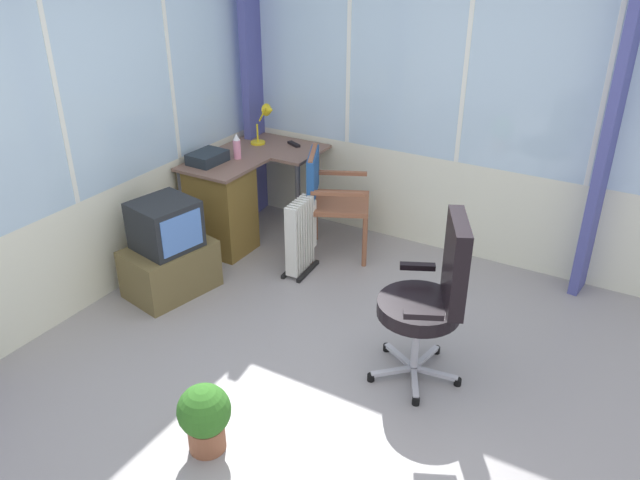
# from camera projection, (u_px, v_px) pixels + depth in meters

# --- Properties ---
(ground) EXTENTS (5.19, 4.98, 0.06)m
(ground) POSITION_uv_depth(u_px,v_px,m) (328.00, 394.00, 3.85)
(ground) COLOR gray
(north_window_panel) EXTENTS (4.19, 0.07, 2.74)m
(north_window_panel) POSITION_uv_depth(u_px,v_px,m) (59.00, 123.00, 4.11)
(north_window_panel) COLOR silver
(north_window_panel) RESTS_ON ground
(east_window_panel) EXTENTS (0.07, 3.98, 2.74)m
(east_window_panel) POSITION_uv_depth(u_px,v_px,m) (465.00, 92.00, 4.84)
(east_window_panel) COLOR silver
(east_window_panel) RESTS_ON ground
(curtain_corner) EXTENTS (0.35, 0.11, 2.64)m
(curtain_corner) POSITION_uv_depth(u_px,v_px,m) (254.00, 73.00, 5.61)
(curtain_corner) COLOR #4B5097
(curtain_corner) RESTS_ON ground
(curtain_east_far) EXTENTS (0.35, 0.11, 2.64)m
(curtain_east_far) POSITION_uv_depth(u_px,v_px,m) (615.00, 121.00, 4.32)
(curtain_east_far) COLOR #4B5097
(curtain_east_far) RESTS_ON ground
(desk) EXTENTS (1.16, 0.84, 0.76)m
(desk) POSITION_uv_depth(u_px,v_px,m) (224.00, 204.00, 5.32)
(desk) COLOR brown
(desk) RESTS_ON ground
(desk_lamp) EXTENTS (0.23, 0.20, 0.35)m
(desk_lamp) POSITION_uv_depth(u_px,v_px,m) (267.00, 118.00, 5.55)
(desk_lamp) COLOR yellow
(desk_lamp) RESTS_ON desk
(tv_remote) EXTENTS (0.11, 0.15, 0.02)m
(tv_remote) POSITION_uv_depth(u_px,v_px,m) (294.00, 144.00, 5.58)
(tv_remote) COLOR black
(tv_remote) RESTS_ON desk
(spray_bottle) EXTENTS (0.06, 0.06, 0.22)m
(spray_bottle) POSITION_uv_depth(u_px,v_px,m) (237.00, 147.00, 5.24)
(spray_bottle) COLOR pink
(spray_bottle) RESTS_ON desk
(paper_tray) EXTENTS (0.31, 0.24, 0.09)m
(paper_tray) POSITION_uv_depth(u_px,v_px,m) (207.00, 157.00, 5.17)
(paper_tray) COLOR #202931
(paper_tray) RESTS_ON desk
(wooden_armchair) EXTENTS (0.64, 0.64, 0.89)m
(wooden_armchair) POSITION_uv_depth(u_px,v_px,m) (325.00, 190.00, 5.16)
(wooden_armchair) COLOR brown
(wooden_armchair) RESTS_ON ground
(office_chair) EXTENTS (0.63, 0.57, 1.08)m
(office_chair) POSITION_uv_depth(u_px,v_px,m) (434.00, 291.00, 3.69)
(office_chair) COLOR #B7B7BF
(office_chair) RESTS_ON ground
(tv_on_stand) EXTENTS (0.72, 0.56, 0.74)m
(tv_on_stand) POSITION_uv_depth(u_px,v_px,m) (169.00, 253.00, 4.71)
(tv_on_stand) COLOR brown
(tv_on_stand) RESTS_ON ground
(space_heater) EXTENTS (0.40, 0.20, 0.62)m
(space_heater) POSITION_uv_depth(u_px,v_px,m) (301.00, 235.00, 5.00)
(space_heater) COLOR white
(space_heater) RESTS_ON ground
(potted_plant) EXTENTS (0.29, 0.29, 0.40)m
(potted_plant) POSITION_uv_depth(u_px,v_px,m) (205.00, 416.00, 3.33)
(potted_plant) COLOR #95573A
(potted_plant) RESTS_ON ground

